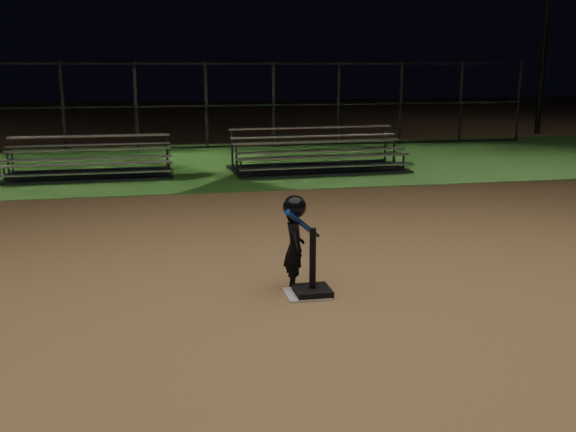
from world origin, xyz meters
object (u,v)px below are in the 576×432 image
object	(u,v)px
home_plate	(306,294)
child_batter	(295,240)
bleacher_left	(90,169)
batting_tee	(312,282)
bleacher_right	(318,162)

from	to	relation	value
home_plate	child_batter	world-z (taller)	child_batter
home_plate	bleacher_left	bearing A→B (deg)	109.25
child_batter	bleacher_left	bearing A→B (deg)	18.03
batting_tee	bleacher_right	xyz separation A→B (m)	(2.13, 8.31, 0.05)
home_plate	child_batter	bearing A→B (deg)	110.12
home_plate	batting_tee	distance (m)	0.15
child_batter	bleacher_left	xyz separation A→B (m)	(-2.86, 8.21, -0.38)
batting_tee	bleacher_right	bearing A→B (deg)	75.60
bleacher_left	bleacher_right	distance (m)	5.14
batting_tee	child_batter	size ratio (longest dim) A/B	0.68
home_plate	bleacher_right	distance (m)	8.57
home_plate	batting_tee	bearing A→B (deg)	-22.04
home_plate	bleacher_left	distance (m)	8.94
bleacher_left	bleacher_right	bearing A→B (deg)	-2.31
bleacher_right	child_batter	bearing A→B (deg)	-108.61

